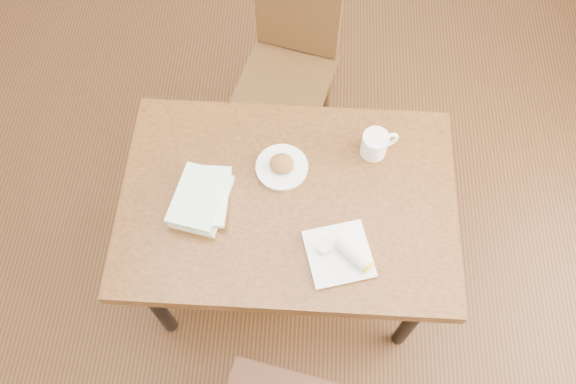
# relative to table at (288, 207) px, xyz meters

# --- Properties ---
(ground) EXTENTS (4.00, 5.00, 0.01)m
(ground) POSITION_rel_table_xyz_m (0.00, 0.00, -0.67)
(ground) COLOR #472814
(ground) RESTS_ON ground
(room_walls) EXTENTS (4.02, 5.02, 2.80)m
(room_walls) POSITION_rel_table_xyz_m (0.00, 0.00, 0.96)
(room_walls) COLOR silver
(room_walls) RESTS_ON ground
(table) EXTENTS (1.26, 0.85, 0.75)m
(table) POSITION_rel_table_xyz_m (0.00, 0.00, 0.00)
(table) COLOR brown
(table) RESTS_ON ground
(chair_far) EXTENTS (0.51, 0.51, 0.95)m
(chair_far) POSITION_rel_table_xyz_m (-0.04, 0.85, -0.12)
(chair_far) COLOR #4E3416
(chair_far) RESTS_ON ground
(plate_scone) EXTENTS (0.20, 0.20, 0.06)m
(plate_scone) POSITION_rel_table_xyz_m (-0.03, 0.13, 0.10)
(plate_scone) COLOR white
(plate_scone) RESTS_ON table
(coffee_mug) EXTENTS (0.15, 0.10, 0.10)m
(coffee_mug) POSITION_rel_table_xyz_m (0.32, 0.23, 0.13)
(coffee_mug) COLOR white
(coffee_mug) RESTS_ON table
(plate_burrito) EXTENTS (0.27, 0.27, 0.07)m
(plate_burrito) POSITION_rel_table_xyz_m (0.21, -0.22, 0.10)
(plate_burrito) COLOR white
(plate_burrito) RESTS_ON table
(book_stack) EXTENTS (0.23, 0.29, 0.07)m
(book_stack) POSITION_rel_table_xyz_m (-0.32, -0.04, 0.11)
(book_stack) COLOR white
(book_stack) RESTS_ON table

